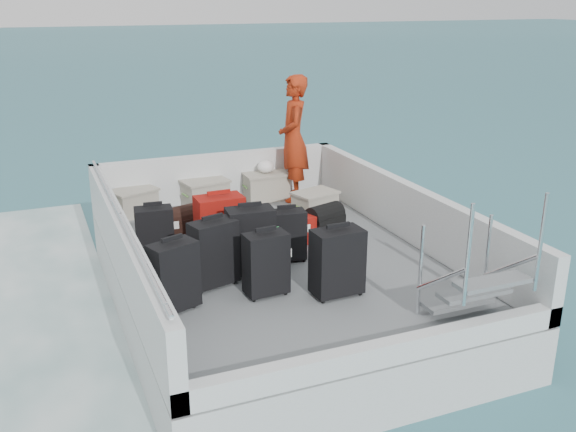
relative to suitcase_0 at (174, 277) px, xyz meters
name	(u,v)px	position (x,y,z in m)	size (l,w,h in m)	color
ground	(278,306)	(1.38, 0.83, -0.96)	(160.00, 160.00, 0.00)	#1B5160
ferry_hull	(278,283)	(1.38, 0.83, -0.66)	(3.60, 5.00, 0.60)	silver
deck	(278,259)	(1.38, 0.83, -0.35)	(3.30, 4.70, 0.02)	slate
deck_fittings	(317,233)	(1.73, 0.51, 0.03)	(3.60, 5.00, 0.90)	silver
suitcase_0	(174,277)	(0.00, 0.00, 0.00)	(0.44, 0.25, 0.69)	black
suitcase_1	(214,254)	(0.50, 0.40, 0.01)	(0.47, 0.27, 0.70)	black
suitcase_2	(155,233)	(0.08, 1.37, -0.04)	(0.42, 0.25, 0.61)	black
suitcase_3	(266,265)	(0.92, -0.02, -0.02)	(0.43, 0.25, 0.66)	black
suitcase_4	(251,241)	(0.96, 0.55, 0.02)	(0.50, 0.30, 0.74)	black
suitcase_5	(220,227)	(0.78, 1.11, 0.02)	(0.53, 0.32, 0.73)	#960F0B
suitcase_6	(337,263)	(1.58, -0.29, 0.00)	(0.50, 0.30, 0.69)	black
suitcase_7	(287,236)	(1.45, 0.73, -0.05)	(0.42, 0.24, 0.59)	black
suitcase_8	(279,230)	(1.57, 1.27, -0.18)	(0.56, 0.85, 0.33)	#960F0B
duffel_0	(183,226)	(0.52, 1.89, -0.18)	(0.55, 0.30, 0.32)	black
duffel_1	(239,227)	(1.16, 1.57, -0.18)	(0.48, 0.30, 0.32)	black
duffel_2	(325,224)	(2.19, 1.27, -0.18)	(0.46, 0.30, 0.32)	black
crate_0	(134,203)	(0.12, 3.03, -0.18)	(0.56, 0.38, 0.34)	#AFAA99
crate_1	(205,194)	(1.13, 3.03, -0.17)	(0.59, 0.41, 0.36)	#AFAA99
crate_2	(266,187)	(2.06, 3.03, -0.16)	(0.62, 0.42, 0.37)	#AFAA99
crate_3	(315,205)	(2.39, 2.01, -0.18)	(0.54, 0.37, 0.33)	#AFAA99
yellow_bag	(312,198)	(2.56, 2.48, -0.23)	(0.28, 0.26, 0.22)	gold
white_bag	(266,169)	(2.06, 3.03, 0.12)	(0.24, 0.24, 0.18)	white
passenger	(294,139)	(2.43, 2.86, 0.57)	(0.67, 0.44, 1.83)	red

